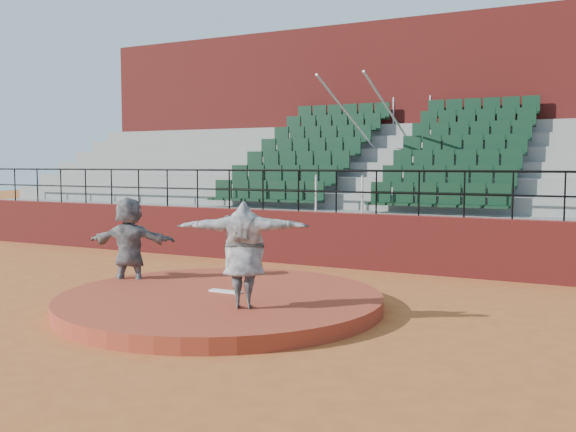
% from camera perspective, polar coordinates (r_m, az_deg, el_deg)
% --- Properties ---
extents(ground, '(90.00, 90.00, 0.00)m').
position_cam_1_polar(ground, '(11.10, -5.99, -8.16)').
color(ground, '#AB5626').
rests_on(ground, ground).
extents(pitchers_mound, '(5.50, 5.50, 0.25)m').
position_cam_1_polar(pitchers_mound, '(11.07, -5.99, -7.53)').
color(pitchers_mound, '#993822').
rests_on(pitchers_mound, ground).
extents(pitching_rubber, '(0.60, 0.15, 0.03)m').
position_cam_1_polar(pitching_rubber, '(11.16, -5.57, -6.69)').
color(pitching_rubber, white).
rests_on(pitching_rubber, pitchers_mound).
extents(boundary_wall, '(24.00, 0.30, 1.30)m').
position_cam_1_polar(boundary_wall, '(15.35, 4.28, -2.12)').
color(boundary_wall, maroon).
rests_on(boundary_wall, ground).
extents(wall_railing, '(24.04, 0.05, 1.03)m').
position_cam_1_polar(wall_railing, '(15.25, 4.31, 3.03)').
color(wall_railing, black).
rests_on(wall_railing, boundary_wall).
extents(seating_deck, '(24.00, 5.97, 4.63)m').
position_cam_1_polar(seating_deck, '(18.69, 8.67, 1.48)').
color(seating_deck, gray).
rests_on(seating_deck, ground).
extents(press_box_facade, '(24.00, 3.00, 7.10)m').
position_cam_1_polar(press_box_facade, '(22.47, 11.99, 7.34)').
color(press_box_facade, maroon).
rests_on(press_box_facade, ground).
extents(pitcher, '(2.07, 1.31, 1.64)m').
position_cam_1_polar(pitcher, '(9.84, -3.95, -3.46)').
color(pitcher, black).
rests_on(pitcher, pitchers_mound).
extents(fielder, '(1.78, 1.09, 1.83)m').
position_cam_1_polar(fielder, '(12.72, -13.89, -2.45)').
color(fielder, black).
rests_on(fielder, ground).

